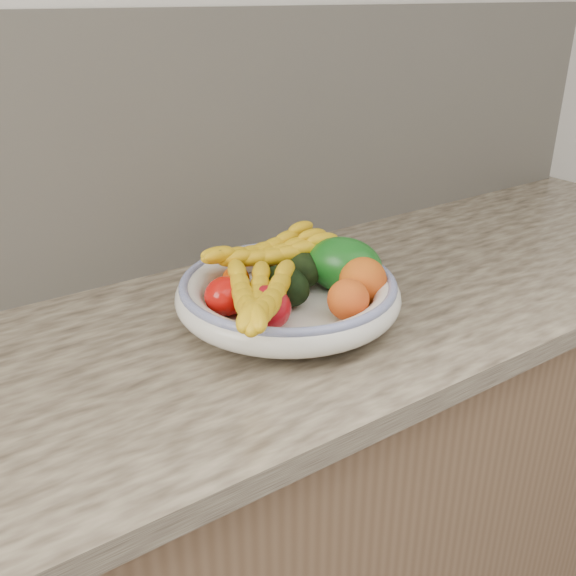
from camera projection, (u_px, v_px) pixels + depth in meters
The scene contains 13 objects.
kitchen_counter at pixel (281, 500), 1.33m from camera, with size 2.44×0.66×1.40m.
fruit_bowl at pixel (288, 294), 1.11m from camera, with size 0.39×0.39×0.08m.
clementine_back_left at pixel (236, 278), 1.16m from camera, with size 0.05×0.05×0.05m, color #FE5505.
clementine_back_right at pixel (268, 268), 1.20m from camera, with size 0.05×0.05×0.04m, color #DB4904.
tomato_left at pixel (226, 296), 1.07m from camera, with size 0.07×0.07×0.07m, color red.
tomato_near_left at pixel (266, 308), 1.03m from camera, with size 0.08×0.08×0.07m, color #AA0C17.
avocado_center at pixel (285, 286), 1.11m from camera, with size 0.07×0.10×0.07m, color black.
avocado_right at pixel (302, 269), 1.17m from camera, with size 0.07×0.10×0.07m, color black.
green_mango at pixel (344, 265), 1.16m from camera, with size 0.09×0.14×0.10m, color #0F5112.
peach_front at pixel (348, 300), 1.05m from camera, with size 0.07×0.07×0.07m, color orange.
peach_right at pixel (363, 281), 1.11m from camera, with size 0.08×0.08×0.08m, color orange.
banana_bunch_back at pixel (267, 256), 1.17m from camera, with size 0.27×0.10×0.08m, color yellow, non-canonical shape.
banana_bunch_front at pixel (257, 306), 0.99m from camera, with size 0.31×0.12×0.08m, color yellow, non-canonical shape.
Camera 1 is at (-0.57, 0.83, 1.42)m, focal length 40.00 mm.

